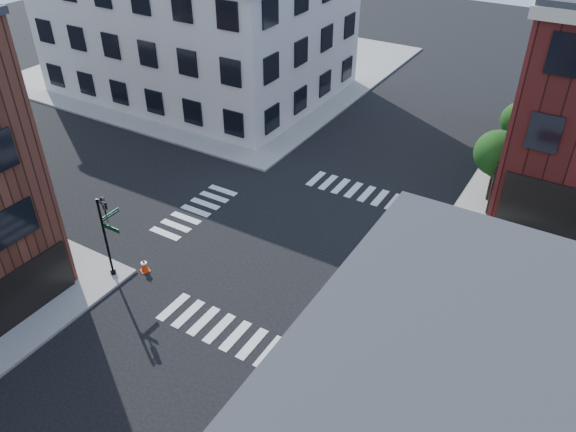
# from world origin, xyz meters

# --- Properties ---
(ground) EXTENTS (120.00, 120.00, 0.00)m
(ground) POSITION_xyz_m (0.00, 0.00, 0.00)
(ground) COLOR black
(ground) RESTS_ON ground
(sidewalk_nw) EXTENTS (30.00, 30.00, 0.15)m
(sidewalk_nw) POSITION_xyz_m (-21.00, 21.00, 0.07)
(sidewalk_nw) COLOR gray
(sidewalk_nw) RESTS_ON ground
(building_nw) EXTENTS (22.00, 16.00, 11.00)m
(building_nw) POSITION_xyz_m (-19.00, 16.00, 5.50)
(building_nw) COLOR beige
(building_nw) RESTS_ON ground
(tree_near) EXTENTS (2.69, 2.69, 4.49)m
(tree_near) POSITION_xyz_m (7.56, 9.98, 3.16)
(tree_near) COLOR black
(tree_near) RESTS_ON ground
(tree_far) EXTENTS (2.43, 2.43, 4.07)m
(tree_far) POSITION_xyz_m (7.56, 15.98, 2.87)
(tree_far) COLOR black
(tree_far) RESTS_ON ground
(signal_pole) EXTENTS (1.29, 1.24, 4.60)m
(signal_pole) POSITION_xyz_m (-6.72, -6.68, 2.86)
(signal_pole) COLOR black
(signal_pole) RESTS_ON ground
(box_truck) EXTENTS (8.78, 2.89, 3.93)m
(box_truck) POSITION_xyz_m (9.28, -1.78, 2.05)
(box_truck) COLOR white
(box_truck) RESTS_ON ground
(traffic_cone) EXTENTS (0.56, 0.56, 0.78)m
(traffic_cone) POSITION_xyz_m (-5.70, -5.70, 0.37)
(traffic_cone) COLOR #F33B0A
(traffic_cone) RESTS_ON ground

